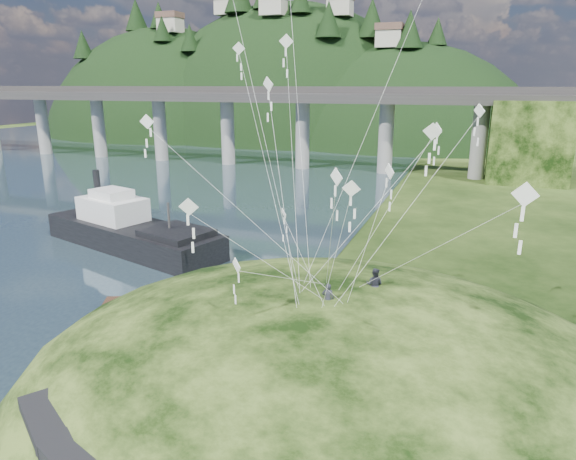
% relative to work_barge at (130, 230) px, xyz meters
% --- Properties ---
extents(ground, '(320.00, 320.00, 0.00)m').
position_rel_work_barge_xyz_m(ground, '(16.77, -17.94, -1.80)').
color(ground, black).
rests_on(ground, ground).
extents(grass_hill, '(36.00, 32.00, 13.00)m').
position_rel_work_barge_xyz_m(grass_hill, '(24.77, -15.94, -3.30)').
color(grass_hill, black).
rests_on(grass_hill, ground).
extents(bridge, '(160.00, 11.00, 15.00)m').
position_rel_work_barge_xyz_m(bridge, '(-9.69, 52.12, 7.91)').
color(bridge, '#2D2B2B').
rests_on(bridge, ground).
extents(far_ridge, '(153.00, 70.00, 94.50)m').
position_rel_work_barge_xyz_m(far_ridge, '(-26.81, 104.23, -9.23)').
color(far_ridge, black).
rests_on(far_ridge, ground).
extents(work_barge, '(21.25, 11.36, 7.18)m').
position_rel_work_barge_xyz_m(work_barge, '(0.00, 0.00, 0.00)').
color(work_barge, black).
rests_on(work_barge, ground).
extents(wooden_dock, '(13.56, 7.74, 0.99)m').
position_rel_work_barge_xyz_m(wooden_dock, '(13.57, -10.04, -1.36)').
color(wooden_dock, '#331E15').
rests_on(wooden_dock, ground).
extents(kite_flyers, '(2.64, 3.53, 1.92)m').
position_rel_work_barge_xyz_m(kite_flyers, '(25.97, -14.36, 4.06)').
color(kite_flyers, '#252631').
rests_on(kite_flyers, ground).
extents(kite_swarm, '(18.99, 14.08, 21.42)m').
position_rel_work_barge_xyz_m(kite_swarm, '(23.21, -14.48, 12.92)').
color(kite_swarm, white).
rests_on(kite_swarm, ground).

